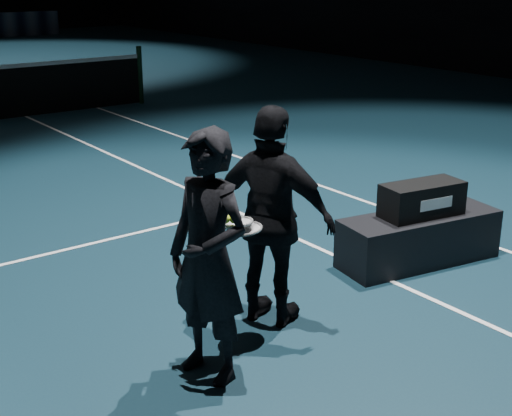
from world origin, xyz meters
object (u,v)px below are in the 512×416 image
Objects in this scene: player_bench at (419,239)px; racket_bag at (422,199)px; tennis_balls at (229,216)px; player_b at (273,218)px; racket_lower at (245,229)px; racket_upper at (236,221)px; player_a at (209,258)px.

racket_bag reaches higher than player_bench.
tennis_balls reaches higher than racket_bag.
player_b reaches higher than player_bench.
tennis_balls is (-0.18, -0.07, 0.15)m from racket_lower.
racket_lower is at bearing -42.66° from racket_upper.
player_a is at bearing -178.29° from racket_upper.
player_a is 2.42× the size of racket_lower.
tennis_balls is (0.23, 0.11, 0.20)m from player_a.
racket_lower is at bearing -163.34° from racket_bag.
player_bench is 12.46× the size of tennis_balls.
racket_bag is 0.45× the size of player_a.
player_bench is at bearing -112.43° from player_b.
player_b is at bearing -9.08° from racket_upper.
racket_bag is at bearing -16.95° from racket_lower.
racket_bag is 2.15m from racket_lower.
racket_lower is at bearing 88.32° from player_b.
player_bench is at bearing -16.95° from racket_lower.
player_a is 0.45m from racket_lower.
racket_upper is 0.17m from tennis_balls.
racket_lower is (0.41, 0.18, 0.05)m from player_a.
racket_lower is at bearing 22.35° from tennis_balls.
racket_bag is at bearing -112.43° from player_b.
player_bench is 2.20× the size of racket_upper.
player_a is 0.42m from racket_upper.
player_b is at bearing 99.10° from player_a.
racket_upper reaches higher than player_bench.
player_b is (-1.76, -0.09, 0.60)m from player_bench.
racket_lower is (-2.12, -0.26, 0.65)m from player_bench.
player_a reaches higher than racket_lower.
racket_bag is at bearing 8.16° from tennis_balls.
racket_upper is (-0.06, 0.02, 0.06)m from racket_lower.
player_b is 0.40m from racket_lower.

